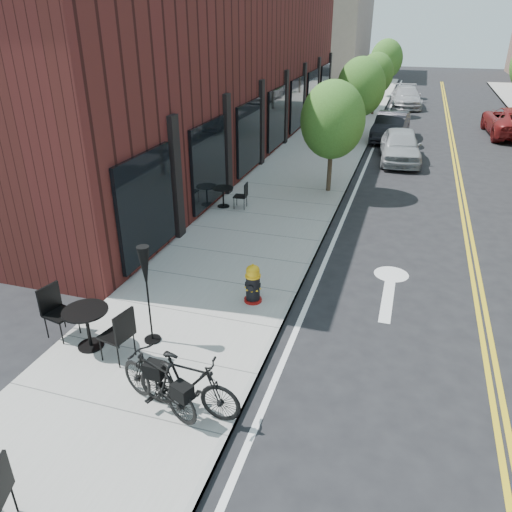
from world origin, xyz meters
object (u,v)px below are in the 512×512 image
(bicycle_left, at_px, (158,383))
(parked_car_c, at_px, (406,97))
(fire_hydrant, at_px, (253,284))
(parked_car_b, at_px, (391,127))
(bicycle_right, at_px, (188,385))
(bistro_set_c, at_px, (223,194))
(bistro_set_b, at_px, (87,323))
(patio_umbrella, at_px, (146,275))
(parked_car_a, at_px, (400,146))

(bicycle_left, bearing_deg, parked_car_c, -163.21)
(fire_hydrant, relative_size, parked_car_b, 0.22)
(parked_car_b, bearing_deg, bicycle_right, -89.59)
(parked_car_b, relative_size, parked_car_c, 0.87)
(bistro_set_c, distance_m, parked_car_c, 23.24)
(bistro_set_c, bearing_deg, bicycle_right, -76.56)
(bicycle_left, distance_m, bicycle_right, 0.50)
(bistro_set_b, bearing_deg, parked_car_c, 93.58)
(bicycle_left, height_order, parked_car_c, parked_car_c)
(fire_hydrant, xyz_separation_m, bicycle_left, (-0.41, -3.61, 0.08))
(fire_hydrant, xyz_separation_m, bistro_set_b, (-2.44, -2.52, 0.10))
(fire_hydrant, distance_m, patio_umbrella, 2.64)
(fire_hydrant, xyz_separation_m, bistro_set_c, (-2.76, 5.44, -0.00))
(parked_car_c, bearing_deg, bistro_set_c, -108.08)
(patio_umbrella, distance_m, parked_car_b, 19.80)
(fire_hydrant, distance_m, parked_car_b, 17.63)
(parked_car_b, bearing_deg, parked_car_c, 93.20)
(patio_umbrella, height_order, parked_car_a, patio_umbrella)
(parked_car_b, bearing_deg, patio_umbrella, -94.27)
(patio_umbrella, height_order, parked_car_b, patio_umbrella)
(bicycle_right, distance_m, patio_umbrella, 2.34)
(bistro_set_b, relative_size, parked_car_b, 0.48)
(patio_umbrella, bearing_deg, parked_car_c, 83.37)
(parked_car_b, bearing_deg, parked_car_a, -75.79)
(patio_umbrella, bearing_deg, fire_hydrant, 54.55)
(patio_umbrella, bearing_deg, parked_car_a, 75.93)
(parked_car_c, bearing_deg, bicycle_right, -99.66)
(bistro_set_c, height_order, parked_car_b, parked_car_b)
(bicycle_right, bearing_deg, patio_umbrella, 47.30)
(bistro_set_b, xyz_separation_m, bistro_set_c, (-0.32, 7.96, -0.11))
(fire_hydrant, bearing_deg, bistro_set_b, -141.50)
(fire_hydrant, bearing_deg, parked_car_a, 72.33)
(patio_umbrella, relative_size, parked_car_c, 0.42)
(fire_hydrant, height_order, bistro_set_b, bistro_set_b)
(fire_hydrant, relative_size, bicycle_right, 0.51)
(bistro_set_b, height_order, parked_car_a, parked_car_a)
(bicycle_right, bearing_deg, parked_car_b, -1.14)
(bistro_set_b, height_order, parked_car_c, parked_car_c)
(bicycle_left, height_order, parked_car_a, parked_car_a)
(bistro_set_b, bearing_deg, fire_hydrant, 57.84)
(patio_umbrella, xyz_separation_m, parked_car_a, (3.85, 15.37, -0.86))
(bicycle_left, height_order, parked_car_b, parked_car_b)
(fire_hydrant, bearing_deg, bicycle_left, -103.85)
(patio_umbrella, bearing_deg, parked_car_b, 80.75)
(fire_hydrant, xyz_separation_m, parked_car_a, (2.44, 13.39, 0.15))
(patio_umbrella, xyz_separation_m, parked_car_c, (3.51, 30.15, -0.87))
(bicycle_left, distance_m, parked_car_b, 21.27)
(parked_car_c, bearing_deg, bistro_set_b, -104.44)
(fire_hydrant, xyz_separation_m, parked_car_c, (2.09, 28.16, 0.14))
(bicycle_left, bearing_deg, parked_car_b, -164.58)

